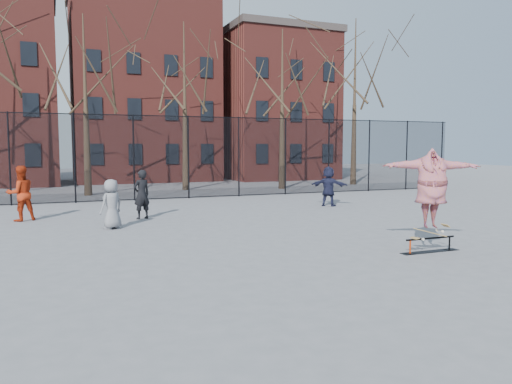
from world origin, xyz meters
name	(u,v)px	position (x,y,z in m)	size (l,w,h in m)	color
ground	(278,253)	(0.00, 0.00, 0.00)	(100.00, 100.00, 0.00)	slate
skate_rail	(430,246)	(3.47, -1.24, 0.14)	(1.61, 0.25, 0.35)	black
skateboard	(430,235)	(3.46, -1.24, 0.41)	(0.93, 0.22, 0.11)	#A07B40
skater	(432,193)	(3.46, -1.24, 1.41)	(2.33, 0.63, 1.90)	#65317B
bystander_grey	(112,204)	(-3.26, 5.10, 0.77)	(0.75, 0.49, 1.53)	slate
bystander_black	(142,194)	(-2.05, 6.91, 0.86)	(0.63, 0.41, 1.72)	black
bystander_red	(21,193)	(-5.94, 7.96, 0.94)	(0.91, 0.71, 1.88)	#A1270E
bystander_navy	(329,186)	(5.91, 7.71, 0.84)	(1.56, 0.50, 1.68)	#1B1D37
fence	(163,156)	(-0.01, 13.00, 2.05)	(34.03, 0.07, 4.00)	black
tree_row	(142,57)	(-0.25, 17.15, 7.36)	(33.66, 7.46, 10.67)	black
rowhouses	(135,97)	(0.72, 26.00, 6.06)	(29.00, 7.00, 13.00)	maroon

